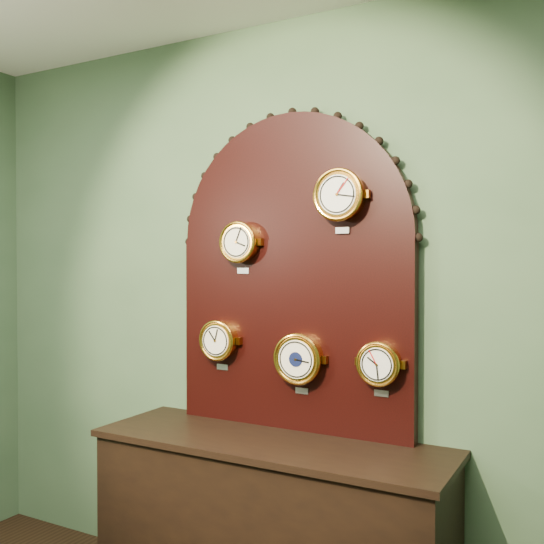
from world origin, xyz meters
The scene contains 8 objects.
wall_back centered at (0.00, 2.50, 1.40)m, with size 4.00×4.00×0.00m, color #476545.
shop_counter centered at (0.00, 2.23, 0.40)m, with size 1.60×0.50×0.80m, color black.
display_board centered at (0.00, 2.45, 1.63)m, with size 1.26×0.06×1.53m.
roman_clock centered at (-0.25, 2.38, 1.72)m, with size 0.20×0.08×0.26m.
arabic_clock centered at (0.27, 2.38, 1.92)m, with size 0.24×0.08×0.29m.
hygrometer centered at (-0.37, 2.38, 1.24)m, with size 0.20×0.08×0.25m.
barometer centered at (0.07, 2.38, 1.18)m, with size 0.24×0.08×0.29m.
tide_clock centered at (0.46, 2.38, 1.19)m, with size 0.20×0.08×0.25m.
Camera 1 is at (1.33, -0.18, 1.63)m, focal length 40.87 mm.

